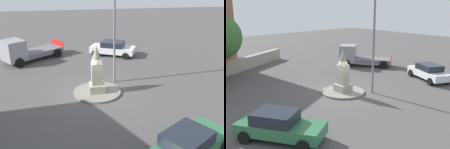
% 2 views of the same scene
% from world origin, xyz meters
% --- Properties ---
extents(ground_plane, '(80.00, 80.00, 0.00)m').
position_xyz_m(ground_plane, '(0.00, 0.00, 0.00)').
color(ground_plane, '#4F4C4C').
extents(traffic_island, '(3.29, 3.29, 0.14)m').
position_xyz_m(traffic_island, '(0.00, 0.00, 0.07)').
color(traffic_island, gray).
rests_on(traffic_island, ground).
extents(monument, '(1.06, 1.06, 3.28)m').
position_xyz_m(monument, '(0.00, 0.00, 1.62)').
color(monument, '#9E9687').
rests_on(monument, traffic_island).
extents(streetlamp, '(2.72, 0.28, 7.83)m').
position_xyz_m(streetlamp, '(1.69, -1.48, 4.69)').
color(streetlamp, slate).
rests_on(streetlamp, ground).
extents(car_green_parked_left, '(3.85, 4.67, 1.49)m').
position_xyz_m(car_green_parked_left, '(-7.35, -3.31, 0.77)').
color(car_green_parked_left, '#2D6B42').
rests_on(car_green_parked_left, ground).
extents(car_white_passing, '(3.40, 4.67, 1.43)m').
position_xyz_m(car_white_passing, '(8.21, -2.41, 0.75)').
color(car_white_passing, silver).
rests_on(car_white_passing, ground).
extents(truck_grey_waiting, '(4.92, 5.55, 2.23)m').
position_xyz_m(truck_grey_waiting, '(7.53, 5.81, 1.03)').
color(truck_grey_waiting, gray).
rests_on(truck_grey_waiting, ground).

